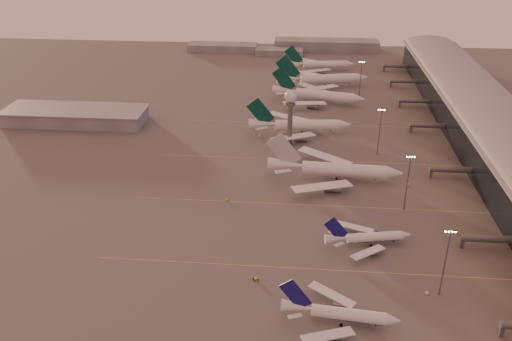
{
  "coord_description": "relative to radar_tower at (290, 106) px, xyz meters",
  "views": [
    {
      "loc": [
        10.96,
        -145.71,
        114.36
      ],
      "look_at": [
        -8.28,
        68.75,
        8.54
      ],
      "focal_mm": 38.0,
      "sensor_mm": 36.0,
      "label": 1
    }
  ],
  "objects": [
    {
      "name": "gsv_truck_d",
      "position": [
        -16.77,
        8.6,
        -19.77
      ],
      "size": [
        2.58,
        5.91,
        2.32
      ],
      "color": "silver",
      "rests_on": "ground"
    },
    {
      "name": "greentail_b",
      "position": [
        15.96,
        68.08,
        -17.07
      ],
      "size": [
        59.66,
        47.65,
        21.99
      ],
      "color": "silver",
      "rests_on": "ground"
    },
    {
      "name": "gsv_catering_a",
      "position": [
        49.16,
        -120.46,
        -19.11
      ],
      "size": [
        4.75,
        2.72,
        3.68
      ],
      "color": "silver",
      "rests_on": "ground"
    },
    {
      "name": "mast_d",
      "position": [
        43.0,
        80.0,
        -7.21
      ],
      "size": [
        3.6,
        0.56,
        25.0
      ],
      "color": "#56595D",
      "rests_on": "ground"
    },
    {
      "name": "mast_c",
      "position": [
        45.0,
        -10.0,
        -7.21
      ],
      "size": [
        3.6,
        0.56,
        25.0
      ],
      "color": "#56595D",
      "rests_on": "ground"
    },
    {
      "name": "greentail_d",
      "position": [
        18.6,
        144.23,
        -17.47
      ],
      "size": [
        54.13,
        43.47,
        19.71
      ],
      "color": "silver",
      "rests_on": "ground"
    },
    {
      "name": "gsv_catering_b",
      "position": [
        55.02,
        -43.72,
        -18.62
      ],
      "size": [
        6.06,
        3.56,
        4.65
      ],
      "color": "silver",
      "rests_on": "ground"
    },
    {
      "name": "mast_a",
      "position": [
        53.0,
        -120.0,
        -7.21
      ],
      "size": [
        3.6,
        0.56,
        25.0
      ],
      "color": "#56595D",
      "rests_on": "ground"
    },
    {
      "name": "taxiway_markings",
      "position": [
        25.0,
        -64.0,
        -20.94
      ],
      "size": [
        180.0,
        185.25,
        0.02
      ],
      "color": "gold",
      "rests_on": "ground"
    },
    {
      "name": "hangar",
      "position": [
        -125.0,
        20.0,
        -16.63
      ],
      "size": [
        82.0,
        27.0,
        8.5
      ],
      "color": "slate",
      "rests_on": "ground"
    },
    {
      "name": "gsv_tug_mid",
      "position": [
        -7.42,
        -118.04,
        -20.47
      ],
      "size": [
        3.28,
        3.77,
        0.92
      ],
      "color": "gold",
      "rests_on": "ground"
    },
    {
      "name": "greentail_c",
      "position": [
        19.55,
        102.34,
        -16.78
      ],
      "size": [
        64.43,
        51.56,
        23.62
      ],
      "color": "silver",
      "rests_on": "ground"
    },
    {
      "name": "ground",
      "position": [
        -5.0,
        -120.0,
        -20.95
      ],
      "size": [
        700.0,
        700.0,
        0.0
      ],
      "primitive_type": "plane",
      "color": "#555252",
      "rests_on": "ground"
    },
    {
      "name": "narrowbody_near",
      "position": [
        19.74,
        -136.46,
        -18.05
      ],
      "size": [
        36.63,
        29.12,
        14.32
      ],
      "color": "silver",
      "rests_on": "ground"
    },
    {
      "name": "terminal",
      "position": [
        102.88,
        -9.91,
        -10.43
      ],
      "size": [
        57.0,
        362.0,
        23.04
      ],
      "color": "black",
      "rests_on": "ground"
    },
    {
      "name": "narrowbody_mid",
      "position": [
        32.34,
        -93.09,
        -18.28
      ],
      "size": [
        33.42,
        26.41,
        13.2
      ],
      "color": "silver",
      "rests_on": "ground"
    },
    {
      "name": "gsv_truck_c",
      "position": [
        -24.44,
        -64.38,
        -19.92
      ],
      "size": [
        4.49,
        5.07,
        2.03
      ],
      "color": "gold",
      "rests_on": "ground"
    },
    {
      "name": "radar_tower",
      "position": [
        0.0,
        0.0,
        0.0
      ],
      "size": [
        6.4,
        6.4,
        31.1
      ],
      "color": "#56595D",
      "rests_on": "ground"
    },
    {
      "name": "mast_b",
      "position": [
        50.0,
        -65.0,
        -7.21
      ],
      "size": [
        3.6,
        0.56,
        25.0
      ],
      "color": "#56595D",
      "rests_on": "ground"
    },
    {
      "name": "widebody_white",
      "position": [
        22.23,
        -40.25,
        -17.14
      ],
      "size": [
        62.55,
        50.0,
        21.99
      ],
      "color": "silver",
      "rests_on": "ground"
    },
    {
      "name": "greentail_a",
      "position": [
        5.37,
        14.8,
        -17.23
      ],
      "size": [
        57.89,
        46.56,
        21.04
      ],
      "color": "silver",
      "rests_on": "ground"
    },
    {
      "name": "gsv_truck_b",
      "position": [
        37.47,
        -84.14,
        -19.81
      ],
      "size": [
        5.85,
        4.07,
        2.23
      ],
      "color": "slate",
      "rests_on": "ground"
    },
    {
      "name": "distant_horizon",
      "position": [
        -2.38,
        205.14,
        -17.06
      ],
      "size": [
        165.0,
        37.5,
        9.0
      ],
      "color": "slate",
      "rests_on": "ground"
    },
    {
      "name": "gsv_tug_far",
      "position": [
        8.93,
        -25.11,
        -20.42
      ],
      "size": [
        3.9,
        4.14,
        1.02
      ],
      "color": "silver",
      "rests_on": "ground"
    }
  ]
}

